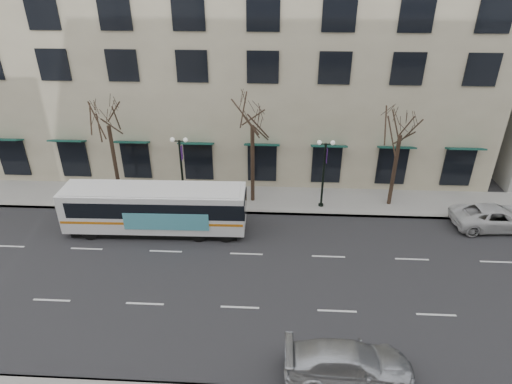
# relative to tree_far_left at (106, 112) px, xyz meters

# --- Properties ---
(ground) EXTENTS (160.00, 160.00, 0.00)m
(ground) POSITION_rel_tree_far_left_xyz_m (10.00, -8.80, -6.70)
(ground) COLOR black
(ground) RESTS_ON ground
(sidewalk_far) EXTENTS (80.00, 4.00, 0.15)m
(sidewalk_far) POSITION_rel_tree_far_left_xyz_m (15.00, 0.20, -6.62)
(sidewalk_far) COLOR gray
(sidewalk_far) RESTS_ON ground
(building_hotel) EXTENTS (40.00, 20.00, 24.00)m
(building_hotel) POSITION_rel_tree_far_left_xyz_m (8.00, 12.20, 5.30)
(building_hotel) COLOR tan
(building_hotel) RESTS_ON ground
(tree_far_left) EXTENTS (3.60, 3.60, 8.34)m
(tree_far_left) POSITION_rel_tree_far_left_xyz_m (0.00, 0.00, 0.00)
(tree_far_left) COLOR black
(tree_far_left) RESTS_ON ground
(tree_far_mid) EXTENTS (3.60, 3.60, 8.55)m
(tree_far_mid) POSITION_rel_tree_far_left_xyz_m (10.00, 0.00, 0.21)
(tree_far_mid) COLOR black
(tree_far_mid) RESTS_ON ground
(tree_far_right) EXTENTS (3.60, 3.60, 8.06)m
(tree_far_right) POSITION_rel_tree_far_left_xyz_m (20.00, 0.00, -0.28)
(tree_far_right) COLOR black
(tree_far_right) RESTS_ON ground
(lamp_post_left) EXTENTS (1.22, 0.45, 5.21)m
(lamp_post_left) POSITION_rel_tree_far_left_xyz_m (5.01, -0.60, -3.75)
(lamp_post_left) COLOR black
(lamp_post_left) RESTS_ON ground
(lamp_post_right) EXTENTS (1.22, 0.45, 5.21)m
(lamp_post_right) POSITION_rel_tree_far_left_xyz_m (15.01, -0.60, -3.75)
(lamp_post_right) COLOR black
(lamp_post_right) RESTS_ON ground
(city_bus) EXTENTS (11.77, 2.79, 3.18)m
(city_bus) POSITION_rel_tree_far_left_xyz_m (4.01, -4.22, -4.96)
(city_bus) COLOR white
(city_bus) RESTS_ON ground
(silver_car) EXTENTS (5.50, 2.24, 1.60)m
(silver_car) POSITION_rel_tree_far_left_xyz_m (15.00, -15.00, -5.90)
(silver_car) COLOR #A5A8AD
(silver_car) RESTS_ON ground
(white_pickup) EXTENTS (5.77, 2.94, 1.56)m
(white_pickup) POSITION_rel_tree_far_left_xyz_m (26.34, -2.60, -5.92)
(white_pickup) COLOR silver
(white_pickup) RESTS_ON ground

